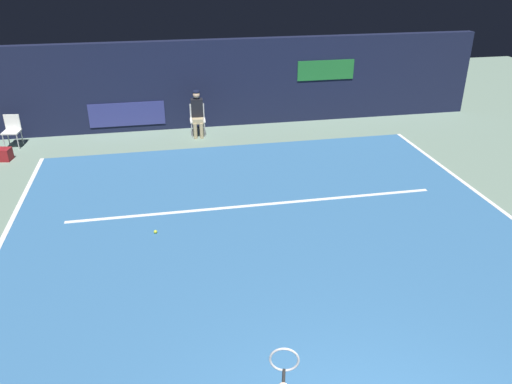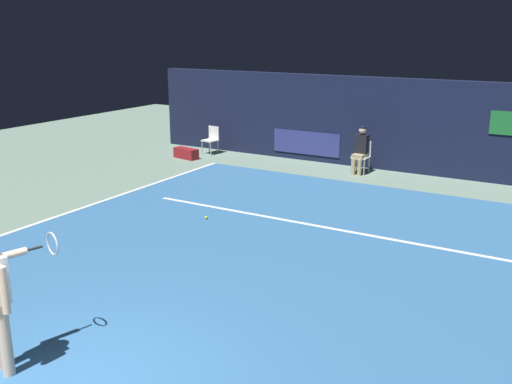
{
  "view_description": "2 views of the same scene",
  "coord_description": "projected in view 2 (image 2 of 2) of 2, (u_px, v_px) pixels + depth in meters",
  "views": [
    {
      "loc": [
        -1.87,
        -2.78,
        5.0
      ],
      "look_at": [
        -0.2,
        5.73,
        0.8
      ],
      "focal_mm": 35.47,
      "sensor_mm": 36.0,
      "label": 1
    },
    {
      "loc": [
        4.74,
        -3.71,
        3.92
      ],
      "look_at": [
        -0.68,
        5.48,
        0.92
      ],
      "focal_mm": 40.98,
      "sensor_mm": 36.0,
      "label": 2
    }
  ],
  "objects": [
    {
      "name": "ground_plane",
      "position": [
        266.0,
        258.0,
        10.35
      ],
      "size": [
        31.65,
        31.65,
        0.0
      ],
      "primitive_type": "plane",
      "color": "slate"
    },
    {
      "name": "court_surface",
      "position": [
        266.0,
        257.0,
        10.35
      ],
      "size": [
        10.13,
        11.38,
        0.01
      ],
      "primitive_type": "cube",
      "color": "#336699",
      "rests_on": "ground"
    },
    {
      "name": "line_sideline_right",
      "position": [
        68.0,
        213.0,
        12.8
      ],
      "size": [
        0.1,
        11.38,
        0.01
      ],
      "primitive_type": "cube",
      "color": "white",
      "rests_on": "court_surface"
    },
    {
      "name": "line_service",
      "position": [
        314.0,
        225.0,
        11.99
      ],
      "size": [
        7.9,
        0.1,
        0.01
      ],
      "primitive_type": "cube",
      "color": "white",
      "rests_on": "court_surface"
    },
    {
      "name": "back_wall",
      "position": [
        401.0,
        125.0,
        16.32
      ],
      "size": [
        16.24,
        0.33,
        2.6
      ],
      "color": "#141933",
      "rests_on": "ground"
    },
    {
      "name": "line_judge_on_chair",
      "position": [
        361.0,
        149.0,
        16.15
      ],
      "size": [
        0.46,
        0.54,
        1.32
      ],
      "color": "white",
      "rests_on": "ground"
    },
    {
      "name": "courtside_chair_near",
      "position": [
        211.0,
        138.0,
        18.78
      ],
      "size": [
        0.49,
        0.47,
        0.88
      ],
      "color": "white",
      "rests_on": "ground"
    },
    {
      "name": "tennis_ball",
      "position": [
        206.0,
        217.0,
        12.39
      ],
      "size": [
        0.07,
        0.07,
        0.07
      ],
      "primitive_type": "sphere",
      "color": "#CCE033",
      "rests_on": "court_surface"
    },
    {
      "name": "equipment_bag",
      "position": [
        186.0,
        153.0,
        18.17
      ],
      "size": [
        0.89,
        0.47,
        0.32
      ],
      "primitive_type": "cube",
      "rotation": [
        0.0,
        0.0,
        -0.19
      ],
      "color": "maroon",
      "rests_on": "ground"
    }
  ]
}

